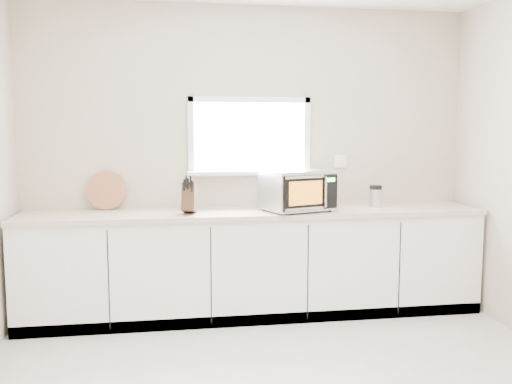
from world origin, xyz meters
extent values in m
cube|color=beige|center=(0.00, 2.00, 1.35)|extent=(4.00, 0.02, 2.70)
cube|color=white|center=(0.00, 1.99, 1.55)|extent=(1.00, 0.02, 0.60)
cube|color=white|center=(0.00, 1.92, 1.23)|extent=(1.12, 0.16, 0.03)
cube|color=white|center=(0.00, 1.97, 1.88)|extent=(1.10, 0.04, 0.05)
cube|color=white|center=(0.00, 1.97, 1.23)|extent=(1.10, 0.04, 0.05)
cube|color=white|center=(-0.53, 1.97, 1.55)|extent=(0.05, 0.04, 0.70)
cube|color=white|center=(0.53, 1.97, 1.55)|extent=(0.05, 0.04, 0.70)
cube|color=white|center=(0.85, 1.99, 1.32)|extent=(0.12, 0.01, 0.12)
cube|color=white|center=(0.00, 1.70, 0.44)|extent=(3.92, 0.60, 0.88)
cube|color=beige|center=(0.00, 1.69, 0.90)|extent=(3.92, 0.64, 0.04)
cylinder|color=black|center=(0.19, 1.39, 0.93)|extent=(0.03, 0.03, 0.02)
cylinder|color=black|center=(0.09, 1.69, 0.93)|extent=(0.03, 0.03, 0.02)
cylinder|color=black|center=(0.62, 1.53, 0.93)|extent=(0.03, 0.03, 0.02)
cylinder|color=black|center=(0.51, 1.84, 0.93)|extent=(0.03, 0.03, 0.02)
cube|color=silver|center=(0.35, 1.61, 1.10)|extent=(0.64, 0.57, 0.32)
cube|color=black|center=(0.42, 1.41, 1.10)|extent=(0.49, 0.18, 0.29)
cube|color=orange|center=(0.37, 1.39, 1.10)|extent=(0.30, 0.11, 0.19)
cylinder|color=silver|center=(0.55, 1.43, 1.10)|extent=(0.02, 0.02, 0.25)
cube|color=black|center=(0.60, 1.47, 1.10)|extent=(0.12, 0.05, 0.28)
cube|color=#19FF33|center=(0.60, 1.46, 1.20)|extent=(0.09, 0.03, 0.03)
cube|color=silver|center=(0.35, 1.61, 1.26)|extent=(0.64, 0.57, 0.01)
cube|color=#442C18|center=(-0.56, 1.59, 1.05)|extent=(0.14, 0.24, 0.27)
cube|color=black|center=(-0.60, 1.54, 1.16)|extent=(0.02, 0.05, 0.10)
cube|color=black|center=(-0.57, 1.54, 1.17)|extent=(0.02, 0.05, 0.10)
cube|color=black|center=(-0.54, 1.53, 1.15)|extent=(0.02, 0.05, 0.10)
cube|color=black|center=(-0.58, 1.54, 1.19)|extent=(0.02, 0.05, 0.10)
cube|color=black|center=(-0.55, 1.53, 1.19)|extent=(0.02, 0.05, 0.10)
cylinder|color=#AD6242|center=(-1.26, 1.94, 1.09)|extent=(0.33, 0.08, 0.33)
cylinder|color=silver|center=(1.10, 1.74, 1.00)|extent=(0.13, 0.13, 0.16)
cylinder|color=black|center=(1.10, 1.74, 1.10)|extent=(0.12, 0.12, 0.04)
camera|label=1|loc=(-0.70, -2.85, 1.60)|focal=38.00mm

